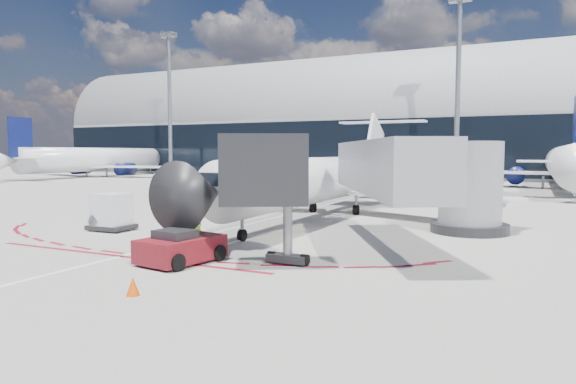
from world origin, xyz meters
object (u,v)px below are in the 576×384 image
at_px(pushback_tug, 181,248).
at_px(ramp_worker, 194,224).
at_px(regional_jet, 327,178).
at_px(uld_container, 111,212).

height_order(pushback_tug, ramp_worker, ramp_worker).
distance_m(regional_jet, ramp_worker, 12.98).
bearing_deg(ramp_worker, pushback_tug, 87.36).
bearing_deg(pushback_tug, regional_jet, 100.37).
height_order(ramp_worker, uld_container, uld_container).
relative_size(regional_jet, uld_container, 13.92).
distance_m(pushback_tug, uld_container, 9.83).
xyz_separation_m(pushback_tug, uld_container, (-8.47, 4.97, 0.41)).
relative_size(regional_jet, ramp_worker, 15.69).
distance_m(pushback_tug, ramp_worker, 3.74).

